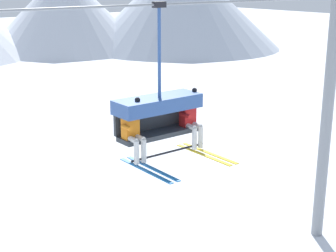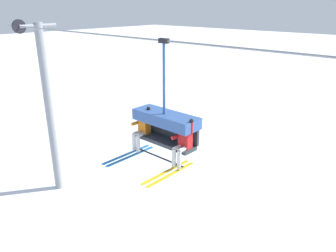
{
  "view_description": "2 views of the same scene",
  "coord_description": "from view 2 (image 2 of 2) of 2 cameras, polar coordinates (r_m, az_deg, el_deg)",
  "views": [
    {
      "loc": [
        -6.33,
        -9.25,
        8.29
      ],
      "look_at": [
        0.09,
        -0.94,
        5.24
      ],
      "focal_mm": 55.0,
      "sensor_mm": 36.0,
      "label": 1
    },
    {
      "loc": [
        5.65,
        -6.85,
        8.61
      ],
      "look_at": [
        0.26,
        -0.96,
        5.62
      ],
      "focal_mm": 35.0,
      "sensor_mm": 36.0,
      "label": 2
    }
  ],
  "objects": [
    {
      "name": "skier_orange",
      "position": [
        9.34,
        -4.65,
        -0.37
      ],
      "size": [
        0.48,
        1.7,
        1.34
      ],
      "color": "orange"
    },
    {
      "name": "skier_red",
      "position": [
        8.37,
        2.51,
        -2.88
      ],
      "size": [
        0.48,
        1.7,
        1.34
      ],
      "color": "red"
    },
    {
      "name": "lift_tower_near",
      "position": [
        15.88,
        -20.09,
        3.05
      ],
      "size": [
        0.36,
        1.88,
        8.03
      ],
      "color": "gray",
      "rests_on": "ground_plane"
    },
    {
      "name": "lift_cable",
      "position": [
        8.62,
        -2.79,
        14.81
      ],
      "size": [
        17.1,
        0.05,
        0.05
      ],
      "color": "gray"
    },
    {
      "name": "chairlift_chair",
      "position": [
        8.88,
        -0.35,
        0.58
      ],
      "size": [
        1.94,
        0.74,
        3.11
      ],
      "color": "#33383D"
    }
  ]
}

